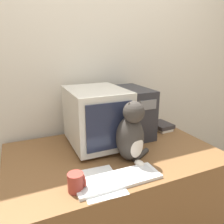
{
  "coord_description": "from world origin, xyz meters",
  "views": [
    {
      "loc": [
        -0.56,
        -0.8,
        1.44
      ],
      "look_at": [
        -0.0,
        0.45,
        1.02
      ],
      "focal_mm": 35.0,
      "sensor_mm": 36.0,
      "label": 1
    }
  ],
  "objects_px": {
    "computer_tower": "(133,112)",
    "mug": "(76,182)",
    "cat": "(131,135)",
    "crt_monitor": "(97,117)",
    "pen": "(83,181)",
    "book_stack": "(161,126)",
    "keyboard": "(118,179)"
  },
  "relations": [
    {
      "from": "cat",
      "to": "pen",
      "type": "bearing_deg",
      "value": -170.86
    },
    {
      "from": "book_stack",
      "to": "keyboard",
      "type": "bearing_deg",
      "value": -141.46
    },
    {
      "from": "pen",
      "to": "cat",
      "type": "bearing_deg",
      "value": 16.59
    },
    {
      "from": "book_stack",
      "to": "pen",
      "type": "xyz_separation_m",
      "value": [
        -0.85,
        -0.47,
        -0.02
      ]
    },
    {
      "from": "book_stack",
      "to": "crt_monitor",
      "type": "bearing_deg",
      "value": -174.32
    },
    {
      "from": "keyboard",
      "to": "cat",
      "type": "bearing_deg",
      "value": 45.32
    },
    {
      "from": "crt_monitor",
      "to": "book_stack",
      "type": "relative_size",
      "value": 2.38
    },
    {
      "from": "computer_tower",
      "to": "book_stack",
      "type": "height_order",
      "value": "computer_tower"
    },
    {
      "from": "cat",
      "to": "pen",
      "type": "xyz_separation_m",
      "value": [
        -0.35,
        -0.1,
        -0.17
      ]
    },
    {
      "from": "pen",
      "to": "mug",
      "type": "relative_size",
      "value": 1.35
    },
    {
      "from": "crt_monitor",
      "to": "book_stack",
      "type": "height_order",
      "value": "crt_monitor"
    },
    {
      "from": "pen",
      "to": "mug",
      "type": "xyz_separation_m",
      "value": [
        -0.05,
        -0.06,
        0.04
      ]
    },
    {
      "from": "crt_monitor",
      "to": "book_stack",
      "type": "distance_m",
      "value": 0.65
    },
    {
      "from": "cat",
      "to": "pen",
      "type": "distance_m",
      "value": 0.4
    },
    {
      "from": "computer_tower",
      "to": "cat",
      "type": "height_order",
      "value": "cat"
    },
    {
      "from": "mug",
      "to": "book_stack",
      "type": "bearing_deg",
      "value": 30.34
    },
    {
      "from": "crt_monitor",
      "to": "mug",
      "type": "height_order",
      "value": "crt_monitor"
    },
    {
      "from": "crt_monitor",
      "to": "keyboard",
      "type": "xyz_separation_m",
      "value": [
        -0.06,
        -0.48,
        -0.2
      ]
    },
    {
      "from": "crt_monitor",
      "to": "computer_tower",
      "type": "height_order",
      "value": "crt_monitor"
    },
    {
      "from": "cat",
      "to": "keyboard",
      "type": "bearing_deg",
      "value": -142.13
    },
    {
      "from": "pen",
      "to": "mug",
      "type": "distance_m",
      "value": 0.09
    },
    {
      "from": "crt_monitor",
      "to": "pen",
      "type": "distance_m",
      "value": 0.51
    },
    {
      "from": "pen",
      "to": "book_stack",
      "type": "bearing_deg",
      "value": 28.87
    },
    {
      "from": "cat",
      "to": "book_stack",
      "type": "height_order",
      "value": "cat"
    },
    {
      "from": "cat",
      "to": "mug",
      "type": "xyz_separation_m",
      "value": [
        -0.4,
        -0.16,
        -0.12
      ]
    },
    {
      "from": "book_stack",
      "to": "mug",
      "type": "distance_m",
      "value": 1.05
    },
    {
      "from": "cat",
      "to": "crt_monitor",
      "type": "bearing_deg",
      "value": 103.25
    },
    {
      "from": "computer_tower",
      "to": "mug",
      "type": "distance_m",
      "value": 0.83
    },
    {
      "from": "cat",
      "to": "mug",
      "type": "distance_m",
      "value": 0.45
    },
    {
      "from": "keyboard",
      "to": "cat",
      "type": "distance_m",
      "value": 0.29
    },
    {
      "from": "crt_monitor",
      "to": "cat",
      "type": "xyz_separation_m",
      "value": [
        0.12,
        -0.3,
        -0.04
      ]
    },
    {
      "from": "keyboard",
      "to": "book_stack",
      "type": "distance_m",
      "value": 0.87
    }
  ]
}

